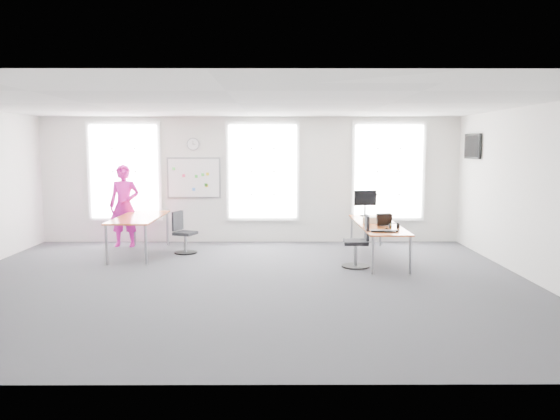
{
  "coord_description": "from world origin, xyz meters",
  "views": [
    {
      "loc": [
        0.66,
        -9.05,
        2.3
      ],
      "look_at": [
        0.7,
        1.2,
        1.1
      ],
      "focal_mm": 35.0,
      "sensor_mm": 36.0,
      "label": 1
    }
  ],
  "objects_px": {
    "keyboard": "(383,231)",
    "desk_left": "(139,220)",
    "chair_left": "(183,235)",
    "headphones": "(394,226)",
    "monitor": "(365,201)",
    "person": "(124,206)",
    "chair_right": "(359,244)",
    "desk_right": "(377,226)"
  },
  "relations": [
    {
      "from": "person",
      "to": "monitor",
      "type": "relative_size",
      "value": 3.25
    },
    {
      "from": "person",
      "to": "chair_left",
      "type": "bearing_deg",
      "value": -27.29
    },
    {
      "from": "desk_right",
      "to": "keyboard",
      "type": "bearing_deg",
      "value": -94.8
    },
    {
      "from": "desk_left",
      "to": "chair_left",
      "type": "height_order",
      "value": "chair_left"
    },
    {
      "from": "desk_right",
      "to": "chair_right",
      "type": "height_order",
      "value": "chair_right"
    },
    {
      "from": "desk_left",
      "to": "chair_right",
      "type": "distance_m",
      "value": 4.7
    },
    {
      "from": "chair_right",
      "to": "person",
      "type": "xyz_separation_m",
      "value": [
        -5.07,
        2.2,
        0.51
      ]
    },
    {
      "from": "keyboard",
      "to": "desk_left",
      "type": "bearing_deg",
      "value": 175.0
    },
    {
      "from": "person",
      "to": "monitor",
      "type": "xyz_separation_m",
      "value": [
        5.51,
        -0.1,
        0.13
      ]
    },
    {
      "from": "chair_left",
      "to": "headphones",
      "type": "distance_m",
      "value": 4.48
    },
    {
      "from": "keyboard",
      "to": "headphones",
      "type": "distance_m",
      "value": 0.51
    },
    {
      "from": "chair_right",
      "to": "chair_left",
      "type": "xyz_separation_m",
      "value": [
        -3.59,
        1.4,
        -0.04
      ]
    },
    {
      "from": "keyboard",
      "to": "monitor",
      "type": "distance_m",
      "value": 2.39
    },
    {
      "from": "desk_right",
      "to": "chair_right",
      "type": "xyz_separation_m",
      "value": [
        -0.5,
        -0.82,
        -0.24
      ]
    },
    {
      "from": "keyboard",
      "to": "monitor",
      "type": "xyz_separation_m",
      "value": [
        0.04,
        2.37,
        0.34
      ]
    },
    {
      "from": "desk_left",
      "to": "monitor",
      "type": "xyz_separation_m",
      "value": [
        4.96,
        0.8,
        0.33
      ]
    },
    {
      "from": "desk_left",
      "to": "keyboard",
      "type": "height_order",
      "value": "desk_left"
    },
    {
      "from": "chair_left",
      "to": "monitor",
      "type": "distance_m",
      "value": 4.15
    },
    {
      "from": "keyboard",
      "to": "person",
      "type": "bearing_deg",
      "value": 168.46
    },
    {
      "from": "desk_right",
      "to": "chair_right",
      "type": "bearing_deg",
      "value": -121.19
    },
    {
      "from": "person",
      "to": "monitor",
      "type": "height_order",
      "value": "person"
    },
    {
      "from": "chair_left",
      "to": "person",
      "type": "height_order",
      "value": "person"
    },
    {
      "from": "chair_left",
      "to": "headphones",
      "type": "height_order",
      "value": "chair_left"
    },
    {
      "from": "keyboard",
      "to": "headphones",
      "type": "relative_size",
      "value": 2.29
    },
    {
      "from": "monitor",
      "to": "keyboard",
      "type": "bearing_deg",
      "value": -101.5
    },
    {
      "from": "desk_left",
      "to": "headphones",
      "type": "relative_size",
      "value": 11.39
    },
    {
      "from": "monitor",
      "to": "headphones",
      "type": "bearing_deg",
      "value": -93.42
    },
    {
      "from": "monitor",
      "to": "person",
      "type": "bearing_deg",
      "value": 168.4
    },
    {
      "from": "desk_right",
      "to": "monitor",
      "type": "bearing_deg",
      "value": 92.43
    },
    {
      "from": "chair_right",
      "to": "keyboard",
      "type": "bearing_deg",
      "value": 59.82
    },
    {
      "from": "chair_left",
      "to": "monitor",
      "type": "xyz_separation_m",
      "value": [
        4.04,
        0.7,
        0.68
      ]
    },
    {
      "from": "chair_right",
      "to": "chair_left",
      "type": "distance_m",
      "value": 3.86
    },
    {
      "from": "desk_left",
      "to": "monitor",
      "type": "bearing_deg",
      "value": 9.14
    },
    {
      "from": "desk_right",
      "to": "chair_left",
      "type": "distance_m",
      "value": 4.14
    },
    {
      "from": "keyboard",
      "to": "monitor",
      "type": "bearing_deg",
      "value": 101.81
    },
    {
      "from": "chair_right",
      "to": "person",
      "type": "height_order",
      "value": "person"
    },
    {
      "from": "chair_right",
      "to": "headphones",
      "type": "bearing_deg",
      "value": 105.65
    },
    {
      "from": "desk_right",
      "to": "desk_left",
      "type": "distance_m",
      "value": 5.03
    },
    {
      "from": "chair_left",
      "to": "keyboard",
      "type": "height_order",
      "value": "chair_left"
    },
    {
      "from": "person",
      "to": "headphones",
      "type": "height_order",
      "value": "person"
    },
    {
      "from": "chair_left",
      "to": "person",
      "type": "relative_size",
      "value": 0.48
    },
    {
      "from": "monitor",
      "to": "desk_right",
      "type": "bearing_deg",
      "value": -98.15
    }
  ]
}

